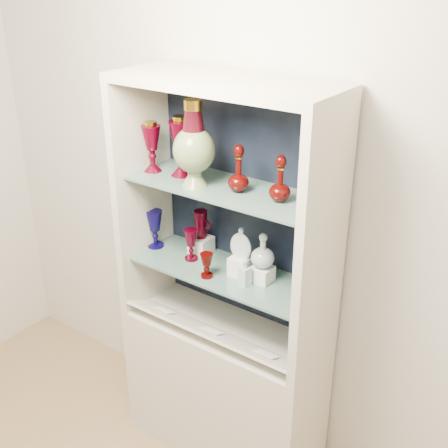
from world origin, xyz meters
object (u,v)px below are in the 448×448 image
Objects in this scene: cobalt_goblet at (155,229)px; clear_round_decanter at (263,251)px; flat_flask at (241,243)px; pedestal_lamp_left at (181,146)px; cameo_medallion at (320,258)px; ruby_goblet_small at (207,265)px; clear_square_bottle at (245,272)px; ruby_decanter_a at (239,165)px; enamel_urn at (194,144)px; ruby_pitcher at (201,224)px; pedestal_lamp_right at (152,147)px; lidded_bowl at (313,204)px; ruby_decanter_b at (280,177)px; ruby_goblet_tall at (191,245)px.

clear_round_decanter is at bearing 2.23° from cobalt_goblet.
clear_round_decanter is at bearing 1.03° from flat_flask.
pedestal_lamp_left is 2.01× the size of cameo_medallion.
clear_square_bottle is (0.18, 0.04, 0.01)m from ruby_goblet_small.
enamel_urn is at bearing -164.57° from ruby_decanter_a.
ruby_pitcher is at bearing 21.46° from cobalt_goblet.
flat_flask is (0.47, 0.04, -0.37)m from pedestal_lamp_right.
enamel_urn is 2.90× the size of clear_square_bottle.
flat_flask is at bearing 171.15° from lidded_bowl.
pedestal_lamp_right is at bearing -37.43° from cobalt_goblet.
flat_flask is at bearing -148.33° from cameo_medallion.
ruby_decanter_b is 1.06× the size of cobalt_goblet.
cobalt_goblet is (-0.32, 0.06, -0.51)m from enamel_urn.
flat_flask reaches higher than ruby_goblet_small.
enamel_urn is 0.56m from clear_round_decanter.
ruby_decanter_b is at bearing -9.61° from flat_flask.
pedestal_lamp_left is 0.55m from ruby_goblet_small.
lidded_bowl is (0.17, -0.04, -0.06)m from ruby_decanter_b.
pedestal_lamp_right is at bearing -172.37° from ruby_goblet_tall.
enamel_urn is 0.54m from ruby_goblet_tall.
clear_round_decanter is at bearing -9.51° from ruby_pitcher.
ruby_goblet_small is (0.40, -0.09, -0.04)m from cobalt_goblet.
ruby_decanter_a is (0.33, -0.02, -0.02)m from pedestal_lamp_left.
enamel_urn is 2.76× the size of cameo_medallion.
clear_square_bottle is at bearing -118.59° from clear_round_decanter.
clear_square_bottle is (-0.13, -0.05, -0.46)m from ruby_decanter_b.
ruby_goblet_tall is (0.20, 0.03, -0.46)m from pedestal_lamp_right.
ruby_decanter_a is 0.40m from clear_round_decanter.
clear_square_bottle is (0.07, -0.04, -0.47)m from ruby_decanter_a.
enamel_urn reaches higher than pedestal_lamp_right.
ruby_pitcher is 0.64m from cameo_medallion.
ruby_decanter_b is 1.60× the size of clear_square_bottle.
cobalt_goblet is 1.39× the size of ruby_pitcher.
clear_square_bottle is at bearing 2.67° from enamel_urn.
ruby_decanter_b is 1.52× the size of cameo_medallion.
ruby_decanter_a is 1.57× the size of flat_flask.
pedestal_lamp_right reaches higher than lidded_bowl.
ruby_decanter_b is (0.67, 0.02, -0.01)m from pedestal_lamp_right.
cobalt_goblet is (-0.18, -0.01, -0.46)m from pedestal_lamp_left.
pedestal_lamp_left is at bearing 175.90° from lidded_bowl.
pedestal_lamp_left is 0.53m from ruby_decanter_b.
ruby_decanter_b is at bearing -11.09° from ruby_pitcher.
ruby_decanter_b is at bearing -0.31° from cobalt_goblet.
ruby_goblet_tall is (-0.48, 0.00, -0.45)m from ruby_decanter_b.
ruby_decanter_a is 1.18× the size of cobalt_goblet.
enamel_urn reaches higher than clear_round_decanter.
clear_square_bottle is (0.26, 0.01, -0.54)m from enamel_urn.
clear_square_bottle is at bearing -134.27° from cameo_medallion.
ruby_decanter_a is at bearing 174.82° from lidded_bowl.
ruby_goblet_tall is at bearing 178.11° from ruby_decanter_a.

